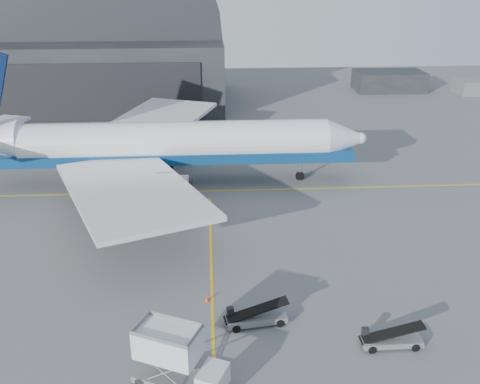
{
  "coord_description": "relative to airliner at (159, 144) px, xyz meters",
  "views": [
    {
      "loc": [
        -0.01,
        -37.64,
        24.45
      ],
      "look_at": [
        2.89,
        8.97,
        4.5
      ],
      "focal_mm": 40.0,
      "sensor_mm": 36.0,
      "label": 1
    }
  ],
  "objects": [
    {
      "name": "belt_loader_a",
      "position": [
        8.93,
        -28.26,
        -4.32
      ],
      "size": [
        4.86,
        2.21,
        1.82
      ],
      "rotation": [
        0.0,
        0.0,
        0.14
      ],
      "color": "slate",
      "rests_on": "ground"
    },
    {
      "name": "distant_bldg_a",
      "position": [
        43.8,
        49.03,
        -4.88
      ],
      "size": [
        14.0,
        8.0,
        4.0
      ],
      "primitive_type": "cube",
      "color": "black",
      "rests_on": "ground"
    },
    {
      "name": "catering_truck",
      "position": [
        3.49,
        -34.23,
        -2.84
      ],
      "size": [
        6.25,
        4.43,
        4.05
      ],
      "rotation": [
        0.0,
        0.0,
        -0.43
      ],
      "color": "slate",
      "rests_on": "ground"
    },
    {
      "name": "belt_loader_b",
      "position": [
        18.06,
        -31.3,
        -4.36
      ],
      "size": [
        4.45,
        1.62,
        1.69
      ],
      "rotation": [
        0.0,
        0.0,
        0.02
      ],
      "color": "slate",
      "rests_on": "ground"
    },
    {
      "name": "airliner",
      "position": [
        0.0,
        0.0,
        0.0
      ],
      "size": [
        49.75,
        48.24,
        17.46
      ],
      "color": "white",
      "rests_on": "ground"
    },
    {
      "name": "hangar",
      "position": [
        -16.2,
        41.98,
        4.66
      ],
      "size": [
        50.0,
        28.3,
        28.0
      ],
      "color": "black",
      "rests_on": "ground"
    },
    {
      "name": "ground",
      "position": [
        5.8,
        -22.97,
        -4.88
      ],
      "size": [
        200.0,
        200.0,
        0.0
      ],
      "primitive_type": "plane",
      "color": "#565659",
      "rests_on": "ground"
    },
    {
      "name": "distant_bldg_b",
      "position": [
        60.8,
        45.03,
        -4.88
      ],
      "size": [
        8.0,
        6.0,
        2.8
      ],
      "primitive_type": "cube",
      "color": "slate",
      "rests_on": "ground"
    },
    {
      "name": "pushback_tug",
      "position": [
        3.35,
        -11.24,
        -4.27
      ],
      "size": [
        3.89,
        2.83,
        1.62
      ],
      "rotation": [
        0.0,
        0.0,
        0.26
      ],
      "color": "black",
      "rests_on": "ground"
    },
    {
      "name": "traffic_cone",
      "position": [
        5.39,
        -25.17,
        -4.64
      ],
      "size": [
        0.36,
        0.36,
        0.52
      ],
      "color": "#EF3E07",
      "rests_on": "ground"
    },
    {
      "name": "taxi_lines",
      "position": [
        5.8,
        -10.3,
        -4.87
      ],
      "size": [
        80.0,
        42.12,
        0.02
      ],
      "color": "gold",
      "rests_on": "ground"
    }
  ]
}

